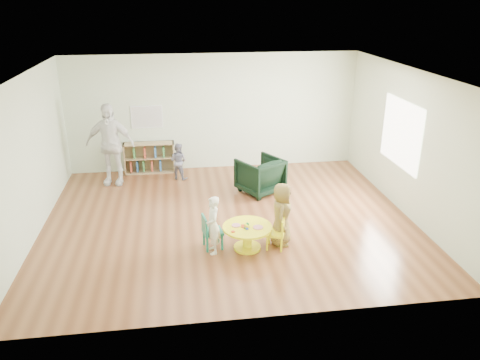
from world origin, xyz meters
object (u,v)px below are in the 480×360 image
at_px(kid_chair_left, 210,231).
at_px(bookshelf, 149,158).
at_px(child_right, 282,214).
at_px(activity_table, 247,233).
at_px(toddler, 178,161).
at_px(adult_caretaker, 110,144).
at_px(armchair, 260,175).
at_px(child_left, 213,225).
at_px(kid_chair_right, 278,232).

distance_m(kid_chair_left, bookshelf, 4.07).
bearing_deg(child_right, kid_chair_left, 104.20).
height_order(activity_table, toddler, toddler).
height_order(bookshelf, toddler, toddler).
height_order(kid_chair_left, adult_caretaker, adult_caretaker).
xyz_separation_m(activity_table, armchair, (0.65, 2.40, 0.10)).
height_order(bookshelf, child_left, child_left).
height_order(activity_table, adult_caretaker, adult_caretaker).
height_order(kid_chair_right, adult_caretaker, adult_caretaker).
height_order(activity_table, child_left, child_left).
height_order(kid_chair_right, bookshelf, bookshelf).
height_order(activity_table, kid_chair_left, kid_chair_left).
bearing_deg(child_left, kid_chair_right, 84.68).
distance_m(activity_table, bookshelf, 4.39).
relative_size(kid_chair_right, bookshelf, 0.47).
distance_m(bookshelf, child_right, 4.60).
relative_size(activity_table, kid_chair_right, 1.50).
bearing_deg(bookshelf, armchair, -33.13).
xyz_separation_m(kid_chair_left, child_right, (1.23, -0.01, 0.24)).
distance_m(kid_chair_left, child_left, 0.24).
distance_m(activity_table, child_left, 0.62).
relative_size(activity_table, kid_chair_left, 1.40).
height_order(toddler, adult_caretaker, adult_caretaker).
bearing_deg(kid_chair_right, toddler, 44.28).
height_order(kid_chair_right, child_left, child_left).
bearing_deg(child_right, armchair, 13.63).
xyz_separation_m(kid_chair_right, child_left, (-1.10, 0.02, 0.20)).
bearing_deg(child_right, child_left, 111.21).
distance_m(kid_chair_right, toddler, 3.87).
bearing_deg(kid_chair_right, activity_table, 103.06).
bearing_deg(adult_caretaker, toddler, 13.40).
bearing_deg(child_left, child_right, 92.17).
height_order(child_left, child_right, child_right).
height_order(bookshelf, child_right, child_right).
bearing_deg(armchair, activity_table, 44.48).
distance_m(activity_table, child_right, 0.67).
relative_size(kid_chair_left, kid_chair_right, 1.07).
bearing_deg(kid_chair_left, toddler, 178.74).
bearing_deg(toddler, kid_chair_left, 127.07).
distance_m(child_left, adult_caretaker, 3.99).
height_order(kid_chair_right, toddler, toddler).
xyz_separation_m(kid_chair_right, adult_caretaker, (-3.12, 3.44, 0.63)).
height_order(kid_chair_left, child_left, child_left).
xyz_separation_m(kid_chair_left, adult_caretaker, (-1.98, 3.27, 0.61)).
distance_m(activity_table, adult_caretaker, 4.31).
xyz_separation_m(kid_chair_left, armchair, (1.28, 2.29, 0.07)).
bearing_deg(armchair, adult_caretaker, -47.00).
height_order(activity_table, armchair, armchair).
bearing_deg(armchair, child_left, 32.82).
xyz_separation_m(kid_chair_right, bookshelf, (-2.32, 4.06, 0.06)).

